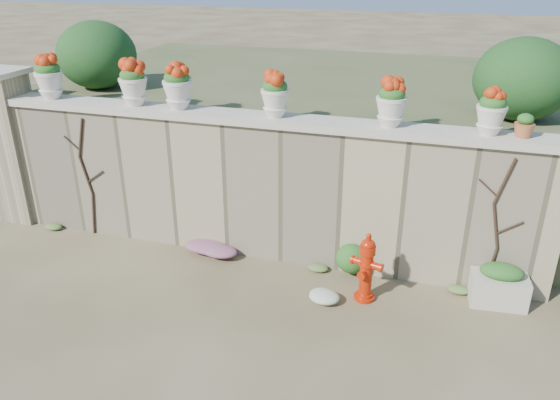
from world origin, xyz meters
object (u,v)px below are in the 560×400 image
(fire_hydrant, at_px, (366,267))
(terracotta_pot, at_px, (524,127))
(planter_box, at_px, (499,285))
(urn_pot_0, at_px, (49,77))

(fire_hydrant, relative_size, terracotta_pot, 3.41)
(planter_box, xyz_separation_m, urn_pot_0, (-6.60, 0.39, 2.15))
(fire_hydrant, relative_size, urn_pot_0, 1.47)
(fire_hydrant, height_order, terracotta_pot, terracotta_pot)
(fire_hydrant, xyz_separation_m, urn_pot_0, (-4.96, 0.79, 1.94))
(fire_hydrant, xyz_separation_m, terracotta_pot, (1.63, 0.79, 1.75))
(urn_pot_0, distance_m, terracotta_pot, 6.59)
(urn_pot_0, xyz_separation_m, terracotta_pot, (6.59, 0.00, -0.19))
(terracotta_pot, bearing_deg, fire_hydrant, -154.18)
(fire_hydrant, bearing_deg, urn_pot_0, -173.35)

